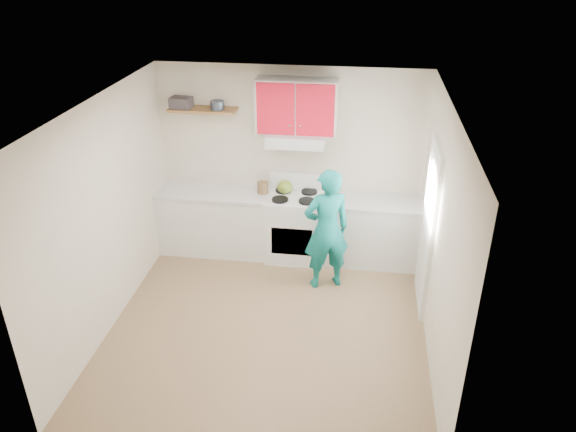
# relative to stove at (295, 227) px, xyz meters

# --- Properties ---
(floor) EXTENTS (3.80, 3.80, 0.00)m
(floor) POSITION_rel_stove_xyz_m (-0.10, -1.57, -0.46)
(floor) COLOR brown
(floor) RESTS_ON ground
(ceiling) EXTENTS (3.60, 3.80, 0.04)m
(ceiling) POSITION_rel_stove_xyz_m (-0.10, -1.57, 2.14)
(ceiling) COLOR white
(ceiling) RESTS_ON floor
(back_wall) EXTENTS (3.60, 0.04, 2.60)m
(back_wall) POSITION_rel_stove_xyz_m (-0.10, 0.32, 0.84)
(back_wall) COLOR beige
(back_wall) RESTS_ON floor
(front_wall) EXTENTS (3.60, 0.04, 2.60)m
(front_wall) POSITION_rel_stove_xyz_m (-0.10, -3.47, 0.84)
(front_wall) COLOR beige
(front_wall) RESTS_ON floor
(left_wall) EXTENTS (0.04, 3.80, 2.60)m
(left_wall) POSITION_rel_stove_xyz_m (-1.90, -1.57, 0.84)
(left_wall) COLOR beige
(left_wall) RESTS_ON floor
(right_wall) EXTENTS (0.04, 3.80, 2.60)m
(right_wall) POSITION_rel_stove_xyz_m (1.70, -1.57, 0.84)
(right_wall) COLOR beige
(right_wall) RESTS_ON floor
(door) EXTENTS (0.05, 0.85, 2.05)m
(door) POSITION_rel_stove_xyz_m (1.68, -0.88, 0.56)
(door) COLOR white
(door) RESTS_ON floor
(door_glass) EXTENTS (0.01, 0.55, 0.95)m
(door_glass) POSITION_rel_stove_xyz_m (1.65, -0.88, 0.99)
(door_glass) COLOR white
(door_glass) RESTS_ON door
(counter_left) EXTENTS (1.52, 0.60, 0.90)m
(counter_left) POSITION_rel_stove_xyz_m (-1.14, 0.02, -0.01)
(counter_left) COLOR silver
(counter_left) RESTS_ON floor
(counter_right) EXTENTS (1.32, 0.60, 0.90)m
(counter_right) POSITION_rel_stove_xyz_m (1.04, 0.02, -0.01)
(counter_right) COLOR silver
(counter_right) RESTS_ON floor
(stove) EXTENTS (0.76, 0.65, 0.92)m
(stove) POSITION_rel_stove_xyz_m (0.00, 0.00, 0.00)
(stove) COLOR white
(stove) RESTS_ON floor
(range_hood) EXTENTS (0.76, 0.44, 0.15)m
(range_hood) POSITION_rel_stove_xyz_m (0.00, 0.10, 1.24)
(range_hood) COLOR silver
(range_hood) RESTS_ON back_wall
(upper_cabinets) EXTENTS (1.02, 0.33, 0.70)m
(upper_cabinets) POSITION_rel_stove_xyz_m (0.00, 0.16, 1.66)
(upper_cabinets) COLOR #B50F22
(upper_cabinets) RESTS_ON back_wall
(shelf) EXTENTS (0.90, 0.30, 0.04)m
(shelf) POSITION_rel_stove_xyz_m (-1.25, 0.18, 1.56)
(shelf) COLOR brown
(shelf) RESTS_ON back_wall
(books) EXTENTS (0.30, 0.23, 0.14)m
(books) POSITION_rel_stove_xyz_m (-1.53, 0.16, 1.65)
(books) COLOR #3B3439
(books) RESTS_ON shelf
(tin) EXTENTS (0.24, 0.24, 0.11)m
(tin) POSITION_rel_stove_xyz_m (-1.04, 0.15, 1.63)
(tin) COLOR #333D4C
(tin) RESTS_ON shelf
(kettle) EXTENTS (0.23, 0.23, 0.18)m
(kettle) POSITION_rel_stove_xyz_m (-0.15, 0.10, 0.55)
(kettle) COLOR #5F7420
(kettle) RESTS_ON stove
(crock) EXTENTS (0.19, 0.19, 0.18)m
(crock) POSITION_rel_stove_xyz_m (-0.45, 0.05, 0.53)
(crock) COLOR brown
(crock) RESTS_ON counter_left
(cutting_board) EXTENTS (0.30, 0.25, 0.02)m
(cutting_board) POSITION_rel_stove_xyz_m (0.75, 0.03, 0.45)
(cutting_board) COLOR olive
(cutting_board) RESTS_ON counter_right
(silicone_mat) EXTENTS (0.33, 0.29, 0.01)m
(silicone_mat) POSITION_rel_stove_xyz_m (1.40, -0.01, 0.44)
(silicone_mat) COLOR #B61213
(silicone_mat) RESTS_ON counter_right
(person) EXTENTS (0.69, 0.58, 1.61)m
(person) POSITION_rel_stove_xyz_m (0.48, -0.67, 0.35)
(person) COLOR #0C6D6B
(person) RESTS_ON floor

